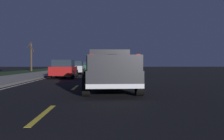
{
  "coord_description": "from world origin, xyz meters",
  "views": [
    {
      "loc": [
        -0.91,
        -1.46,
        1.22
      ],
      "look_at": [
        10.23,
        -1.85,
        0.93
      ],
      "focal_mm": 38.66,
      "sensor_mm": 36.0,
      "label": 1
    }
  ],
  "objects_px": {
    "sedan_green": "(84,66)",
    "sedan_blue": "(106,68)",
    "sedan_silver": "(76,67)",
    "sedan_red": "(64,69)",
    "pickup_truck": "(110,69)",
    "bare_tree_far": "(31,56)"
  },
  "relations": [
    {
      "from": "sedan_green",
      "to": "sedan_blue",
      "type": "bearing_deg",
      "value": -166.39
    },
    {
      "from": "sedan_silver",
      "to": "sedan_red",
      "type": "relative_size",
      "value": 1.0
    },
    {
      "from": "pickup_truck",
      "to": "bare_tree_far",
      "type": "relative_size",
      "value": 1.12
    },
    {
      "from": "sedan_blue",
      "to": "bare_tree_far",
      "type": "height_order",
      "value": "bare_tree_far"
    },
    {
      "from": "bare_tree_far",
      "to": "sedan_green",
      "type": "bearing_deg",
      "value": -96.65
    },
    {
      "from": "sedan_red",
      "to": "bare_tree_far",
      "type": "relative_size",
      "value": 0.9
    },
    {
      "from": "pickup_truck",
      "to": "sedan_silver",
      "type": "xyz_separation_m",
      "value": [
        17.79,
        3.57,
        -0.2
      ]
    },
    {
      "from": "sedan_green",
      "to": "sedan_red",
      "type": "bearing_deg",
      "value": 179.56
    },
    {
      "from": "sedan_green",
      "to": "sedan_silver",
      "type": "bearing_deg",
      "value": 179.74
    },
    {
      "from": "sedan_red",
      "to": "bare_tree_far",
      "type": "height_order",
      "value": "bare_tree_far"
    },
    {
      "from": "pickup_truck",
      "to": "sedan_blue",
      "type": "relative_size",
      "value": 1.24
    },
    {
      "from": "sedan_green",
      "to": "sedan_red",
      "type": "height_order",
      "value": "same"
    },
    {
      "from": "pickup_truck",
      "to": "bare_tree_far",
      "type": "distance_m",
      "value": 31.91
    },
    {
      "from": "pickup_truck",
      "to": "sedan_blue",
      "type": "bearing_deg",
      "value": -0.02
    },
    {
      "from": "pickup_truck",
      "to": "bare_tree_far",
      "type": "bearing_deg",
      "value": 22.58
    },
    {
      "from": "sedan_blue",
      "to": "sedan_red",
      "type": "bearing_deg",
      "value": 137.69
    },
    {
      "from": "sedan_green",
      "to": "bare_tree_far",
      "type": "xyz_separation_m",
      "value": [
        1.02,
        8.72,
        1.66
      ]
    },
    {
      "from": "sedan_green",
      "to": "sedan_blue",
      "type": "relative_size",
      "value": 1.0
    },
    {
      "from": "pickup_truck",
      "to": "sedan_blue",
      "type": "xyz_separation_m",
      "value": [
        13.86,
        -0.0,
        -0.2
      ]
    },
    {
      "from": "sedan_blue",
      "to": "sedan_red",
      "type": "distance_m",
      "value": 5.45
    },
    {
      "from": "sedan_green",
      "to": "sedan_red",
      "type": "xyz_separation_m",
      "value": [
        -18.59,
        0.14,
        0.0
      ]
    },
    {
      "from": "sedan_silver",
      "to": "bare_tree_far",
      "type": "height_order",
      "value": "bare_tree_far"
    }
  ]
}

